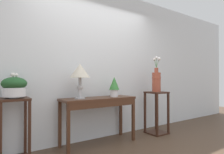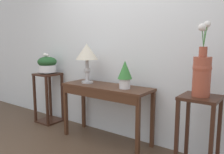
{
  "view_description": "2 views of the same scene",
  "coord_description": "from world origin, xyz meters",
  "px_view_note": "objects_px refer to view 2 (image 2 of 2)",
  "views": [
    {
      "loc": [
        -1.58,
        -1.63,
        1.08
      ],
      "look_at": [
        0.19,
        1.0,
        1.12
      ],
      "focal_mm": 29.45,
      "sensor_mm": 36.0,
      "label": 1
    },
    {
      "loc": [
        1.8,
        -1.36,
        1.36
      ],
      "look_at": [
        0.05,
        1.05,
        0.9
      ],
      "focal_mm": 37.08,
      "sensor_mm": 36.0,
      "label": 2
    }
  ],
  "objects_px": {
    "planter_bowl_wide_left": "(47,64)",
    "potted_plant_on_console": "(125,73)",
    "table_lamp": "(87,54)",
    "pedestal_stand_left": "(49,98)",
    "pedestal_stand_right": "(198,137)",
    "console_table": "(105,94)",
    "flower_vase_tall_right": "(202,71)"
  },
  "relations": [
    {
      "from": "potted_plant_on_console",
      "to": "flower_vase_tall_right",
      "type": "distance_m",
      "value": 0.96
    },
    {
      "from": "potted_plant_on_console",
      "to": "pedestal_stand_right",
      "type": "height_order",
      "value": "potted_plant_on_console"
    },
    {
      "from": "console_table",
      "to": "flower_vase_tall_right",
      "type": "distance_m",
      "value": 1.32
    },
    {
      "from": "table_lamp",
      "to": "potted_plant_on_console",
      "type": "xyz_separation_m",
      "value": [
        0.64,
        -0.02,
        -0.22
      ]
    },
    {
      "from": "potted_plant_on_console",
      "to": "pedestal_stand_left",
      "type": "xyz_separation_m",
      "value": [
        -1.56,
        0.05,
        -0.55
      ]
    },
    {
      "from": "table_lamp",
      "to": "pedestal_stand_right",
      "type": "height_order",
      "value": "table_lamp"
    },
    {
      "from": "planter_bowl_wide_left",
      "to": "pedestal_stand_right",
      "type": "xyz_separation_m",
      "value": [
        2.51,
        -0.17,
        -0.57
      ]
    },
    {
      "from": "table_lamp",
      "to": "planter_bowl_wide_left",
      "type": "distance_m",
      "value": 0.94
    },
    {
      "from": "flower_vase_tall_right",
      "to": "potted_plant_on_console",
      "type": "bearing_deg",
      "value": 173.16
    },
    {
      "from": "table_lamp",
      "to": "flower_vase_tall_right",
      "type": "bearing_deg",
      "value": -4.71
    },
    {
      "from": "planter_bowl_wide_left",
      "to": "pedestal_stand_right",
      "type": "distance_m",
      "value": 2.58
    },
    {
      "from": "pedestal_stand_right",
      "to": "planter_bowl_wide_left",
      "type": "bearing_deg",
      "value": 176.22
    },
    {
      "from": "table_lamp",
      "to": "pedestal_stand_left",
      "type": "height_order",
      "value": "table_lamp"
    },
    {
      "from": "console_table",
      "to": "pedestal_stand_right",
      "type": "height_order",
      "value": "pedestal_stand_right"
    },
    {
      "from": "console_table",
      "to": "pedestal_stand_left",
      "type": "relative_size",
      "value": 1.51
    },
    {
      "from": "pedestal_stand_right",
      "to": "table_lamp",
      "type": "bearing_deg",
      "value": 175.32
    },
    {
      "from": "table_lamp",
      "to": "pedestal_stand_right",
      "type": "xyz_separation_m",
      "value": [
        1.59,
        -0.13,
        -0.77
      ]
    },
    {
      "from": "console_table",
      "to": "pedestal_stand_left",
      "type": "height_order",
      "value": "pedestal_stand_left"
    },
    {
      "from": "planter_bowl_wide_left",
      "to": "pedestal_stand_right",
      "type": "relative_size",
      "value": 0.4
    },
    {
      "from": "planter_bowl_wide_left",
      "to": "flower_vase_tall_right",
      "type": "bearing_deg",
      "value": -3.79
    },
    {
      "from": "table_lamp",
      "to": "flower_vase_tall_right",
      "type": "distance_m",
      "value": 1.6
    },
    {
      "from": "table_lamp",
      "to": "console_table",
      "type": "bearing_deg",
      "value": -4.18
    },
    {
      "from": "pedestal_stand_left",
      "to": "planter_bowl_wide_left",
      "type": "height_order",
      "value": "planter_bowl_wide_left"
    },
    {
      "from": "table_lamp",
      "to": "pedestal_stand_left",
      "type": "relative_size",
      "value": 0.66
    },
    {
      "from": "planter_bowl_wide_left",
      "to": "flower_vase_tall_right",
      "type": "relative_size",
      "value": 0.47
    },
    {
      "from": "planter_bowl_wide_left",
      "to": "flower_vase_tall_right",
      "type": "height_order",
      "value": "flower_vase_tall_right"
    },
    {
      "from": "console_table",
      "to": "potted_plant_on_console",
      "type": "xyz_separation_m",
      "value": [
        0.31,
        0.01,
        0.3
      ]
    },
    {
      "from": "table_lamp",
      "to": "potted_plant_on_console",
      "type": "relative_size",
      "value": 1.58
    },
    {
      "from": "flower_vase_tall_right",
      "to": "pedestal_stand_left",
      "type": "bearing_deg",
      "value": 176.21
    },
    {
      "from": "table_lamp",
      "to": "planter_bowl_wide_left",
      "type": "xyz_separation_m",
      "value": [
        -0.92,
        0.04,
        -0.2
      ]
    },
    {
      "from": "console_table",
      "to": "pedestal_stand_right",
      "type": "relative_size",
      "value": 1.51
    },
    {
      "from": "planter_bowl_wide_left",
      "to": "potted_plant_on_console",
      "type": "bearing_deg",
      "value": -1.92
    }
  ]
}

